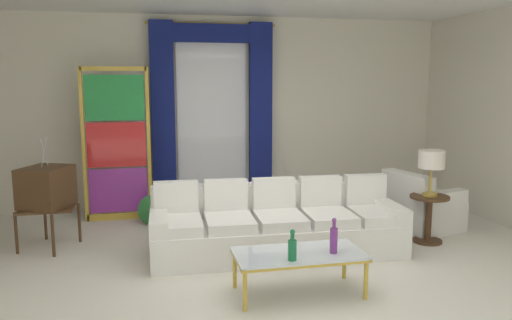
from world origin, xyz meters
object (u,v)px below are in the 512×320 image
couch_white_long (276,227)px  round_side_table (429,215)px  bottle_crystal_tall (292,248)px  bottle_blue_decanter (334,239)px  armchair_white (420,209)px  coffee_table (299,256)px  vintage_tv (46,189)px  table_lamp_brass (432,161)px  peacock_figurine (154,211)px  stained_glass_divider (117,148)px

couch_white_long → round_side_table: size_ratio=4.96×
couch_white_long → bottle_crystal_tall: bearing=-99.0°
bottle_blue_decanter → armchair_white: 2.62m
coffee_table → bottle_blue_decanter: bearing=-15.1°
couch_white_long → bottle_blue_decanter: 1.33m
vintage_tv → table_lamp_brass: (4.61, -0.80, 0.30)m
coffee_table → round_side_table: (2.05, 1.15, -0.02)m
couch_white_long → armchair_white: 2.19m
couch_white_long → round_side_table: couch_white_long is taller
vintage_tv → peacock_figurine: 1.51m
stained_glass_divider → couch_white_long: bearing=-44.6°
coffee_table → stained_glass_divider: (-1.78, 3.06, 0.69)m
bottle_blue_decanter → peacock_figurine: size_ratio=0.57×
coffee_table → stained_glass_divider: 3.60m
table_lamp_brass → bottle_blue_decanter: bearing=-144.7°
armchair_white → round_side_table: 0.56m
couch_white_long → coffee_table: couch_white_long is taller
couch_white_long → coffee_table: bearing=-94.7°
peacock_figurine → vintage_tv: bearing=-152.3°
stained_glass_divider → peacock_figurine: 1.07m
couch_white_long → vintage_tv: size_ratio=2.19×
bottle_blue_decanter → stained_glass_divider: stained_glass_divider is taller
armchair_white → couch_white_long: bearing=-167.7°
round_side_table → coffee_table: bearing=-150.8°
peacock_figurine → round_side_table: round_side_table is taller
armchair_white → peacock_figurine: bearing=165.2°
couch_white_long → armchair_white: (2.14, 0.47, -0.02)m
vintage_tv → coffee_table: bearing=-37.2°
bottle_crystal_tall → round_side_table: (2.17, 1.33, -0.17)m
armchair_white → round_side_table: bearing=-110.0°
peacock_figurine → table_lamp_brass: bearing=-23.6°
vintage_tv → peacock_figurine: bearing=27.7°
couch_white_long → table_lamp_brass: size_ratio=5.18×
bottle_blue_decanter → vintage_tv: (-2.87, 2.03, 0.18)m
table_lamp_brass → armchair_white: bearing=70.0°
round_side_table → armchair_white: bearing=70.0°
couch_white_long → bottle_blue_decanter: size_ratio=8.68×
coffee_table → table_lamp_brass: 2.44m
bottle_crystal_tall → vintage_tv: vintage_tv is taller
stained_glass_divider → round_side_table: bearing=-26.5°
bottle_crystal_tall → table_lamp_brass: bearing=31.6°
coffee_table → peacock_figurine: (-1.30, 2.61, -0.15)m
bottle_crystal_tall → coffee_table: bearing=57.2°
couch_white_long → stained_glass_divider: 2.74m
armchair_white → stained_glass_divider: size_ratio=0.45×
stained_glass_divider → bottle_crystal_tall: bearing=-62.9°
couch_white_long → stained_glass_divider: (-1.88, 1.85, 0.75)m
couch_white_long → bottle_blue_decanter: bearing=-80.5°
coffee_table → vintage_tv: bearing=142.8°
vintage_tv → armchair_white: bearing=-3.2°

